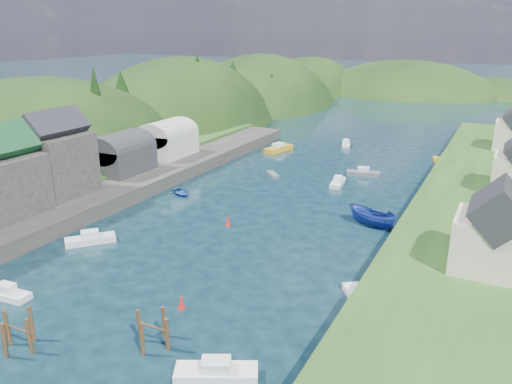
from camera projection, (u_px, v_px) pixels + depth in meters
The scene contains 13 objects.
ground at pixel (317, 178), 81.32m from camera, with size 600.00×600.00×0.00m, color black.
hillside_left at pixel (181, 159), 124.43m from camera, with size 44.00×245.56×52.00m.
far_hills at pixel (434, 122), 189.00m from camera, with size 103.00×68.00×44.00m.
hill_trees at pixel (352, 98), 90.20m from camera, with size 89.74×148.32×12.49m.
quay_left at pixel (67, 204), 66.02m from camera, with size 12.00×110.00×2.00m, color #2D2B28.
terrace_left_grass at pixel (31, 195), 68.97m from camera, with size 12.00×110.00×2.50m, color #234719.
boat_sheds at pixel (145, 143), 81.60m from camera, with size 7.00×21.00×7.50m.
terrace_right at pixel (480, 215), 61.68m from camera, with size 16.00×120.00×2.40m, color #234719.
piling_cluster_near at pixel (19, 335), 37.72m from camera, with size 2.90×2.74×3.48m.
piling_cluster_far at pixel (153, 333), 38.10m from camera, with size 3.11×2.91×3.32m.
channel_buoy_near at pixel (181, 303), 43.38m from camera, with size 0.70×0.70×1.10m.
channel_buoy_far at pixel (228, 221), 61.66m from camera, with size 0.70×0.70×1.10m.
moored_boats at pixel (233, 228), 58.88m from camera, with size 36.07×90.48×2.44m.
Camera 1 is at (26.57, -23.95, 23.30)m, focal length 35.00 mm.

